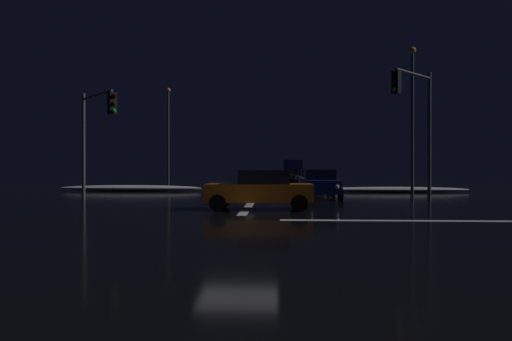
# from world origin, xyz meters

# --- Properties ---
(ground) EXTENTS (120.00, 120.00, 0.10)m
(ground) POSITION_xyz_m (0.00, 0.00, -0.05)
(ground) COLOR black
(stop_line_north) EXTENTS (0.35, 14.73, 0.01)m
(stop_line_north) POSITION_xyz_m (0.00, 8.58, 0.00)
(stop_line_north) COLOR white
(stop_line_north) RESTS_ON ground
(centre_line_ns) EXTENTS (22.00, 0.15, 0.01)m
(centre_line_ns) POSITION_xyz_m (0.00, 20.18, 0.00)
(centre_line_ns) COLOR yellow
(centre_line_ns) RESTS_ON ground
(snow_bank_left_curb) EXTENTS (10.37, 1.50, 0.43)m
(snow_bank_left_curb) POSITION_xyz_m (-9.38, 17.69, 0.21)
(snow_bank_left_curb) COLOR white
(snow_bank_left_curb) RESTS_ON ground
(snow_bank_right_curb) EXTENTS (10.11, 1.50, 0.36)m
(snow_bank_right_curb) POSITION_xyz_m (9.38, 17.11, 0.18)
(snow_bank_right_curb) COLOR white
(snow_bank_right_curb) RESTS_ON ground
(sedan_blue) EXTENTS (2.02, 4.33, 1.57)m
(sedan_blue) POSITION_xyz_m (3.58, 10.46, 0.80)
(sedan_blue) COLOR navy
(sedan_blue) RESTS_ON ground
(sedan_white) EXTENTS (2.02, 4.33, 1.57)m
(sedan_white) POSITION_xyz_m (3.71, 17.09, 0.80)
(sedan_white) COLOR silver
(sedan_white) RESTS_ON ground
(sedan_gray) EXTENTS (2.02, 4.33, 1.57)m
(sedan_gray) POSITION_xyz_m (3.82, 23.55, 0.80)
(sedan_gray) COLOR slate
(sedan_gray) RESTS_ON ground
(sedan_green) EXTENTS (2.02, 4.33, 1.57)m
(sedan_green) POSITION_xyz_m (3.59, 28.83, 0.80)
(sedan_green) COLOR #14512D
(sedan_green) RESTS_ON ground
(sedan_red) EXTENTS (2.02, 4.33, 1.57)m
(sedan_red) POSITION_xyz_m (3.56, 34.60, 0.80)
(sedan_red) COLOR maroon
(sedan_red) RESTS_ON ground
(sedan_silver) EXTENTS (2.02, 4.33, 1.57)m
(sedan_silver) POSITION_xyz_m (3.65, 41.04, 0.80)
(sedan_silver) COLOR #B7B7BC
(sedan_silver) RESTS_ON ground
(box_truck) EXTENTS (2.68, 8.28, 3.08)m
(box_truck) POSITION_xyz_m (3.39, 48.83, 1.71)
(box_truck) COLOR navy
(box_truck) RESTS_ON ground
(sedan_orange_crossing) EXTENTS (4.33, 2.02, 1.57)m
(sedan_orange_crossing) POSITION_xyz_m (0.56, 3.68, 0.80)
(sedan_orange_crossing) COLOR #C66014
(sedan_orange_crossing) RESTS_ON ground
(traffic_signal_nw) EXTENTS (2.79, 2.79, 5.60)m
(traffic_signal_nw) POSITION_xyz_m (-7.86, 7.86, 3.85)
(traffic_signal_nw) COLOR #4C4C51
(traffic_signal_nw) RESTS_ON ground
(traffic_signal_ne) EXTENTS (2.59, 2.59, 6.52)m
(traffic_signal_ne) POSITION_xyz_m (8.03, 8.03, 4.43)
(traffic_signal_ne) COLOR #4C4C51
(traffic_signal_ne) RESTS_ON ground
(streetlamp_right_near) EXTENTS (0.44, 0.44, 9.23)m
(streetlamp_right_near) POSITION_xyz_m (9.68, 14.18, 5.31)
(streetlamp_right_near) COLOR #424247
(streetlamp_right_near) RESTS_ON ground
(streetlamp_left_far) EXTENTS (0.44, 0.44, 9.73)m
(streetlamp_left_far) POSITION_xyz_m (-9.68, 30.18, 5.57)
(streetlamp_left_far) COLOR #424247
(streetlamp_left_far) RESTS_ON ground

